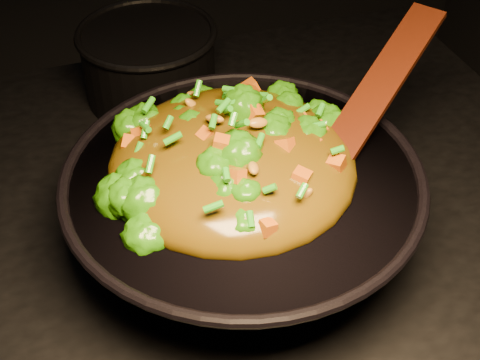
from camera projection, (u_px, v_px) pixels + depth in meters
name	position (u px, v px, depth m)	size (l,w,h in m)	color
wok	(243.00, 211.00, 0.77)	(0.39, 0.39, 0.11)	black
stir_fry	(232.00, 134.00, 0.71)	(0.28, 0.28, 0.09)	#2A7908
spatula	(374.00, 95.00, 0.76)	(0.28, 0.04, 0.01)	#3A1A09
back_pot	(149.00, 63.00, 1.00)	(0.20, 0.20, 0.11)	black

